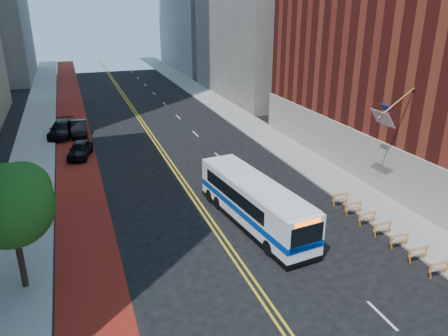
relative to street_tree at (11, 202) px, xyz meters
name	(u,v)px	position (x,y,z in m)	size (l,w,h in m)	color
ground	(272,312)	(11.24, -6.04, -4.91)	(160.00, 160.00, 0.00)	black
sidewalk_left	(34,149)	(-0.76, 23.96, -4.84)	(4.00, 140.00, 0.15)	gray
sidewalk_right	(255,127)	(23.24, 23.96, -4.84)	(4.00, 140.00, 0.15)	gray
bus_lane_paint	(75,146)	(3.14, 23.96, -4.91)	(3.60, 140.00, 0.01)	maroon
center_line_inner	(151,138)	(11.06, 23.96, -4.91)	(0.14, 140.00, 0.01)	gold
center_line_outer	(155,138)	(11.42, 23.96, -4.91)	(0.14, 140.00, 0.01)	gold
lane_dashes	(178,117)	(16.04, 31.96, -4.90)	(0.14, 98.20, 0.01)	silver
construction_barriers	(390,233)	(20.84, -2.62, -4.24)	(1.42, 10.91, 1.00)	orange
street_tree	(11,202)	(0.00, 0.00, 0.00)	(4.20, 4.20, 6.70)	black
transit_bus	(253,201)	(13.86, 2.47, -3.28)	(3.86, 11.57, 3.12)	white
car_a	(80,149)	(3.57, 20.25, -4.15)	(1.79, 4.45, 1.52)	black
car_b	(79,128)	(3.81, 27.86, -4.12)	(1.67, 4.78, 1.57)	black
car_c	(61,129)	(1.94, 28.01, -4.11)	(2.25, 5.54, 1.61)	black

